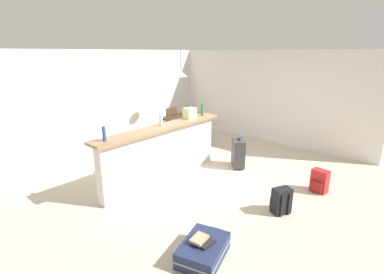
# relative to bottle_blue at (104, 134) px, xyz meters

# --- Properties ---
(ground_plane) EXTENTS (13.00, 13.00, 0.05)m
(ground_plane) POSITION_rel_bottle_blue_xyz_m (1.88, -0.43, -1.24)
(ground_plane) COLOR beige
(wall_back) EXTENTS (6.60, 0.10, 2.50)m
(wall_back) POSITION_rel_bottle_blue_xyz_m (1.88, 2.62, 0.03)
(wall_back) COLOR silver
(wall_back) RESTS_ON ground_plane
(wall_right) EXTENTS (0.10, 6.00, 2.50)m
(wall_right) POSITION_rel_bottle_blue_xyz_m (4.93, -0.13, 0.03)
(wall_right) COLOR silver
(wall_right) RESTS_ON ground_plane
(partition_half_wall) EXTENTS (2.80, 0.20, 1.05)m
(partition_half_wall) POSITION_rel_bottle_blue_xyz_m (1.23, -0.00, -0.69)
(partition_half_wall) COLOR silver
(partition_half_wall) RESTS_ON ground_plane
(bar_countertop) EXTENTS (2.96, 0.40, 0.05)m
(bar_countertop) POSITION_rel_bottle_blue_xyz_m (1.23, -0.00, -0.14)
(bar_countertop) COLOR #93704C
(bar_countertop) RESTS_ON partition_half_wall
(bottle_blue) EXTENTS (0.06, 0.06, 0.24)m
(bottle_blue) POSITION_rel_bottle_blue_xyz_m (0.00, 0.00, 0.00)
(bottle_blue) COLOR #284C89
(bottle_blue) RESTS_ON bar_countertop
(bottle_clear) EXTENTS (0.06, 0.06, 0.25)m
(bottle_clear) POSITION_rel_bottle_blue_xyz_m (1.24, 0.04, 0.00)
(bottle_clear) COLOR silver
(bottle_clear) RESTS_ON bar_countertop
(bottle_green) EXTENTS (0.07, 0.07, 0.25)m
(bottle_green) POSITION_rel_bottle_blue_xyz_m (2.45, 0.02, 0.01)
(bottle_green) COLOR #2D6B38
(bottle_green) RESTS_ON bar_countertop
(grocery_bag) EXTENTS (0.26, 0.18, 0.22)m
(grocery_bag) POSITION_rel_bottle_blue_xyz_m (2.07, 0.05, -0.01)
(grocery_bag) COLOR beige
(grocery_bag) RESTS_ON bar_countertop
(dining_table) EXTENTS (1.10, 0.80, 0.74)m
(dining_table) POSITION_rel_bottle_blue_xyz_m (3.26, 1.34, -0.57)
(dining_table) COLOR #332319
(dining_table) RESTS_ON ground_plane
(dining_chair_near_partition) EXTENTS (0.46, 0.46, 0.93)m
(dining_chair_near_partition) POSITION_rel_bottle_blue_xyz_m (3.23, 0.74, -0.70)
(dining_chair_near_partition) COLOR #4C331E
(dining_chair_near_partition) RESTS_ON ground_plane
(dining_chair_far_side) EXTENTS (0.42, 0.42, 0.93)m
(dining_chair_far_side) POSITION_rel_bottle_blue_xyz_m (3.25, 1.89, -0.70)
(dining_chair_far_side) COLOR #4C331E
(dining_chair_far_side) RESTS_ON ground_plane
(pendant_lamp) EXTENTS (0.34, 0.34, 0.72)m
(pendant_lamp) POSITION_rel_bottle_blue_xyz_m (3.19, 1.36, 0.68)
(pendant_lamp) COLOR black
(suitcase_flat_navy) EXTENTS (0.89, 0.66, 0.22)m
(suitcase_flat_navy) POSITION_rel_bottle_blue_xyz_m (0.01, -2.01, -1.11)
(suitcase_flat_navy) COLOR #1E284C
(suitcase_flat_navy) RESTS_ON ground_plane
(suitcase_upright_charcoal) EXTENTS (0.49, 0.47, 0.67)m
(suitcase_upright_charcoal) POSITION_rel_bottle_blue_xyz_m (2.74, -0.77, -0.89)
(suitcase_upright_charcoal) COLOR #38383D
(suitcase_upright_charcoal) RESTS_ON ground_plane
(backpack_black) EXTENTS (0.33, 0.32, 0.42)m
(backpack_black) POSITION_rel_bottle_blue_xyz_m (1.61, -2.28, -1.01)
(backpack_black) COLOR black
(backpack_black) RESTS_ON ground_plane
(backpack_red) EXTENTS (0.28, 0.30, 0.42)m
(backpack_red) POSITION_rel_bottle_blue_xyz_m (2.73, -2.50, -1.01)
(backpack_red) COLOR red
(backpack_red) RESTS_ON ground_plane
(book_stack) EXTENTS (0.26, 0.25, 0.06)m
(book_stack) POSITION_rel_bottle_blue_xyz_m (-0.01, -2.00, -0.96)
(book_stack) COLOR black
(book_stack) RESTS_ON suitcase_flat_navy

